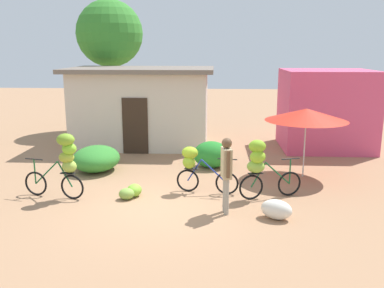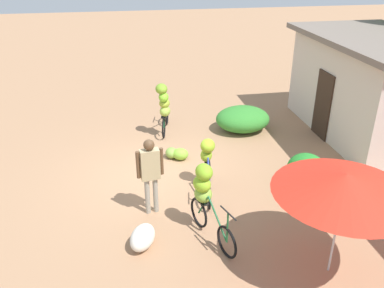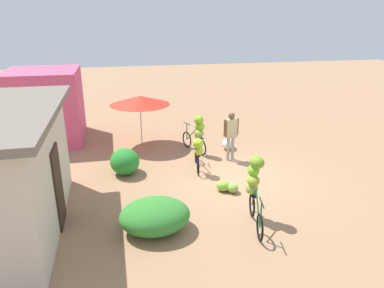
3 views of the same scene
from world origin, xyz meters
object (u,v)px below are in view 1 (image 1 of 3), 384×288
at_px(market_umbrella, 306,115).
at_px(banana_pile_on_ground, 131,192).
at_px(bicycle_near_pile, 196,165).
at_px(bicycle_center_loaded, 260,164).
at_px(produce_sack, 276,209).
at_px(bicycle_leftmost, 64,160).
at_px(building_low, 142,106).
at_px(tree_behind_building, 110,35).
at_px(person_vendor, 226,167).
at_px(shop_pink, 326,110).

bearing_deg(market_umbrella, banana_pile_on_ground, -156.15).
relative_size(bicycle_near_pile, bicycle_center_loaded, 1.00).
bearing_deg(bicycle_center_loaded, produce_sack, -79.26).
bearing_deg(bicycle_leftmost, building_low, 81.78).
bearing_deg(bicycle_near_pile, bicycle_leftmost, -168.74).
bearing_deg(tree_behind_building, market_umbrella, -42.92).
bearing_deg(bicycle_leftmost, person_vendor, -10.72).
bearing_deg(tree_behind_building, produce_sack, -58.94).
bearing_deg(produce_sack, bicycle_near_pile, 138.03).
xyz_separation_m(shop_pink, tree_behind_building, (-8.78, 3.01, 2.82)).
height_order(shop_pink, bicycle_center_loaded, shop_pink).
bearing_deg(tree_behind_building, bicycle_near_pile, -63.44).
xyz_separation_m(bicycle_leftmost, bicycle_near_pile, (3.22, 0.64, -0.26)).
bearing_deg(shop_pink, tree_behind_building, 161.07).
bearing_deg(shop_pink, bicycle_leftmost, -142.74).
bearing_deg(banana_pile_on_ground, bicycle_center_loaded, 1.96).
distance_m(market_umbrella, banana_pile_on_ground, 5.42).
relative_size(bicycle_center_loaded, person_vendor, 0.92).
distance_m(shop_pink, person_vendor, 7.76).
bearing_deg(produce_sack, shop_pink, 68.51).
xyz_separation_m(market_umbrella, bicycle_center_loaded, (-1.48, -1.97, -0.93)).
bearing_deg(bicycle_center_loaded, person_vendor, -131.03).
relative_size(building_low, bicycle_near_pile, 3.38).
relative_size(building_low, market_umbrella, 2.33).
relative_size(building_low, banana_pile_on_ground, 8.00).
xyz_separation_m(tree_behind_building, banana_pile_on_ground, (2.56, -8.84, -4.13)).
relative_size(bicycle_near_pile, banana_pile_on_ground, 2.37).
relative_size(tree_behind_building, bicycle_center_loaded, 3.57).
xyz_separation_m(bicycle_center_loaded, person_vendor, (-0.87, -1.00, 0.18)).
xyz_separation_m(bicycle_center_loaded, produce_sack, (0.24, -1.28, -0.68)).
height_order(building_low, tree_behind_building, tree_behind_building).
distance_m(bicycle_near_pile, person_vendor, 1.62).
bearing_deg(market_umbrella, bicycle_center_loaded, -126.88).
bearing_deg(person_vendor, produce_sack, -14.20).
relative_size(building_low, person_vendor, 3.12).
relative_size(produce_sack, person_vendor, 0.40).
xyz_separation_m(market_umbrella, bicycle_leftmost, (-6.32, -2.22, -0.84)).
height_order(building_low, bicycle_leftmost, building_low).
distance_m(bicycle_center_loaded, produce_sack, 1.47).
bearing_deg(banana_pile_on_ground, bicycle_near_pile, 17.45).
distance_m(bicycle_leftmost, person_vendor, 4.05).
distance_m(tree_behind_building, produce_sack, 12.37).
bearing_deg(banana_pile_on_ground, produce_sack, -18.60).
height_order(bicycle_leftmost, bicycle_near_pile, bicycle_leftmost).
bearing_deg(produce_sack, tree_behind_building, 121.06).
distance_m(shop_pink, banana_pile_on_ground, 8.63).
height_order(building_low, person_vendor, building_low).
xyz_separation_m(building_low, tree_behind_building, (-1.84, 2.79, 2.77)).
bearing_deg(building_low, tree_behind_building, 123.42).
relative_size(banana_pile_on_ground, person_vendor, 0.39).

